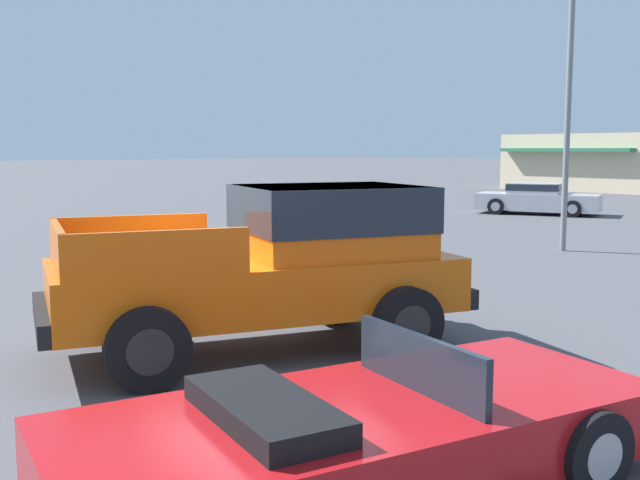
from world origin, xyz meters
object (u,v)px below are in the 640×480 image
orange_pickup_truck (286,258)px  street_lamp_post (570,64)px  parked_car_silver (537,198)px  red_convertible_car (361,435)px

orange_pickup_truck → street_lamp_post: 11.27m
parked_car_silver → street_lamp_post: (6.12, -8.48, 3.79)m
red_convertible_car → street_lamp_post: (-5.86, 12.52, 3.97)m
red_convertible_car → street_lamp_post: 14.38m
red_convertible_car → parked_car_silver: 24.17m
red_convertible_car → street_lamp_post: street_lamp_post is taller
red_convertible_car → parked_car_silver: parked_car_silver is taller
red_convertible_car → street_lamp_post: size_ratio=0.64×
orange_pickup_truck → parked_car_silver: bearing=133.6°
orange_pickup_truck → red_convertible_car: 3.99m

